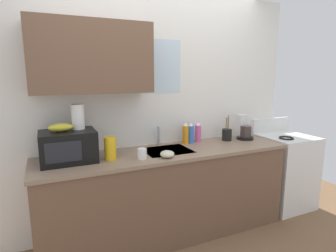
# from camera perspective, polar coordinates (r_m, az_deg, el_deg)

# --- Properties ---
(kitchen_wall_assembly) EXTENTS (3.28, 0.42, 2.50)m
(kitchen_wall_assembly) POSITION_cam_1_polar(r_m,az_deg,el_deg) (2.88, -4.97, 4.96)
(kitchen_wall_assembly) COLOR white
(kitchen_wall_assembly) RESTS_ON ground
(counter_unit) EXTENTS (2.51, 0.63, 0.90)m
(counter_unit) POSITION_cam_1_polar(r_m,az_deg,el_deg) (2.89, -0.00, -13.60)
(counter_unit) COLOR brown
(counter_unit) RESTS_ON ground
(sink_faucet) EXTENTS (0.03, 0.03, 0.20)m
(sink_faucet) POSITION_cam_1_polar(r_m,az_deg,el_deg) (2.93, -1.91, -2.05)
(sink_faucet) COLOR #B2B5BA
(sink_faucet) RESTS_ON counter_unit
(stove_range) EXTENTS (0.60, 0.60, 1.08)m
(stove_range) POSITION_cam_1_polar(r_m,az_deg,el_deg) (3.80, 22.84, -8.43)
(stove_range) COLOR white
(stove_range) RESTS_ON ground
(microwave) EXTENTS (0.46, 0.35, 0.27)m
(microwave) POSITION_cam_1_polar(r_m,az_deg,el_deg) (2.53, -19.93, -3.98)
(microwave) COLOR black
(microwave) RESTS_ON counter_unit
(banana_bunch) EXTENTS (0.20, 0.11, 0.07)m
(banana_bunch) POSITION_cam_1_polar(r_m,az_deg,el_deg) (2.49, -21.32, -0.28)
(banana_bunch) COLOR gold
(banana_bunch) RESTS_ON microwave
(paper_towel_roll) EXTENTS (0.11, 0.11, 0.22)m
(paper_towel_roll) POSITION_cam_1_polar(r_m,az_deg,el_deg) (2.54, -18.13, 1.84)
(paper_towel_roll) COLOR white
(paper_towel_roll) RESTS_ON microwave
(coffee_maker) EXTENTS (0.19, 0.21, 0.28)m
(coffee_maker) POSITION_cam_1_polar(r_m,az_deg,el_deg) (3.34, 15.39, -0.79)
(coffee_maker) COLOR black
(coffee_maker) RESTS_ON counter_unit
(dish_soap_bottle_orange) EXTENTS (0.07, 0.07, 0.24)m
(dish_soap_bottle_orange) POSITION_cam_1_polar(r_m,az_deg,el_deg) (2.98, 3.63, -1.66)
(dish_soap_bottle_orange) COLOR orange
(dish_soap_bottle_orange) RESTS_ON counter_unit
(dish_soap_bottle_blue) EXTENTS (0.07, 0.07, 0.23)m
(dish_soap_bottle_blue) POSITION_cam_1_polar(r_m,az_deg,el_deg) (3.04, 4.70, -1.53)
(dish_soap_bottle_blue) COLOR blue
(dish_soap_bottle_blue) RESTS_ON counter_unit
(dish_soap_bottle_pink) EXTENTS (0.07, 0.07, 0.22)m
(dish_soap_bottle_pink) POSITION_cam_1_polar(r_m,az_deg,el_deg) (3.11, 6.22, -1.32)
(dish_soap_bottle_pink) COLOR #E55999
(dish_soap_bottle_pink) RESTS_ON counter_unit
(cereal_canister) EXTENTS (0.10, 0.10, 0.20)m
(cereal_canister) POSITION_cam_1_polar(r_m,az_deg,el_deg) (2.49, -11.85, -4.58)
(cereal_canister) COLOR gold
(cereal_canister) RESTS_ON counter_unit
(mug_white) EXTENTS (0.08, 0.08, 0.09)m
(mug_white) POSITION_cam_1_polar(r_m,az_deg,el_deg) (2.49, -5.38, -5.70)
(mug_white) COLOR white
(mug_white) RESTS_ON counter_unit
(utensil_crock) EXTENTS (0.11, 0.11, 0.30)m
(utensil_crock) POSITION_cam_1_polar(r_m,az_deg,el_deg) (3.22, 12.07, -1.70)
(utensil_crock) COLOR black
(utensil_crock) RESTS_ON counter_unit
(small_bowl) EXTENTS (0.13, 0.13, 0.06)m
(small_bowl) POSITION_cam_1_polar(r_m,az_deg,el_deg) (2.52, -0.16, -5.82)
(small_bowl) COLOR beige
(small_bowl) RESTS_ON counter_unit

